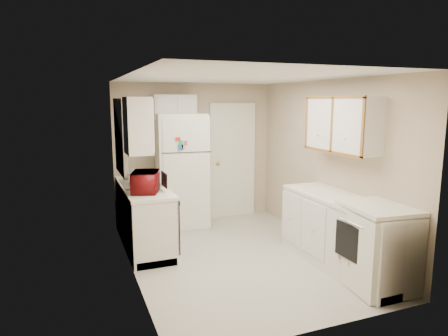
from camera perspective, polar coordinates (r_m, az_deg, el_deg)
name	(u,v)px	position (r m, az deg, el deg)	size (l,w,h in m)	color
floor	(237,256)	(5.59, 1.91, -12.51)	(3.80, 3.80, 0.00)	beige
ceiling	(238,77)	(5.19, 2.06, 12.85)	(3.80, 3.80, 0.00)	white
wall_left	(130,178)	(4.89, -13.29, -1.34)	(3.80, 3.80, 0.00)	#BCA98D
wall_right	(327,164)	(5.95, 14.47, 0.54)	(3.80, 3.80, 0.00)	#BCA98D
wall_back	(195,153)	(7.02, -4.15, 2.19)	(2.80, 2.80, 0.00)	#BCA98D
wall_front	(323,205)	(3.63, 13.94, -5.15)	(2.80, 2.80, 0.00)	#BCA98D
left_counter	(144,216)	(5.97, -11.38, -6.68)	(0.60, 1.80, 0.90)	silver
dishwasher	(173,222)	(5.45, -7.25, -7.71)	(0.03, 0.58, 0.72)	black
sink	(141,186)	(6.02, -11.76, -2.54)	(0.54, 0.74, 0.16)	gray
microwave	(146,181)	(5.42, -11.14, -1.81)	(0.27, 0.49, 0.33)	maroon
soap_bottle	(134,173)	(6.32, -12.79, -0.70)	(0.08, 0.08, 0.17)	silver
window_blinds	(121,137)	(5.87, -14.51, 4.36)	(0.10, 0.98, 1.08)	silver
upper_cabinet_left	(138,126)	(5.05, -12.22, 5.92)	(0.30, 0.45, 0.70)	silver
refrigerator	(181,171)	(6.66, -6.18, -0.43)	(0.78, 0.76, 1.90)	silver
cabinet_over_fridge	(174,107)	(6.71, -7.15, 8.64)	(0.70, 0.30, 0.40)	silver
interior_door	(233,161)	(7.25, 1.25, 1.00)	(0.86, 0.06, 2.08)	silver
right_counter	(342,233)	(5.32, 16.54, -8.93)	(0.60, 2.00, 0.90)	silver
stove	(376,246)	(4.90, 20.94, -10.39)	(0.65, 0.80, 0.97)	silver
upper_cabinet_right	(342,125)	(5.40, 16.54, 5.96)	(0.30, 1.20, 0.70)	silver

